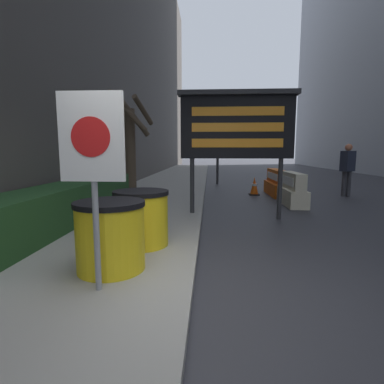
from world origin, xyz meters
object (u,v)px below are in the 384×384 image
at_px(pedestrian_worker, 347,166).
at_px(traffic_cone_mid, 254,186).
at_px(barrel_drum_foreground, 111,235).
at_px(barrel_drum_middle, 141,218).
at_px(warning_sign, 92,153).
at_px(jersey_barrier_orange_far, 277,184).
at_px(message_board, 237,126).
at_px(traffic_cone_near, 288,191).
at_px(jersey_barrier_cream, 292,191).
at_px(traffic_light_near_curb, 218,127).

bearing_deg(pedestrian_worker, traffic_cone_mid, 143.84).
bearing_deg(pedestrian_worker, barrel_drum_foreground, -162.74).
xyz_separation_m(barrel_drum_middle, warning_sign, (-0.11, -1.50, 0.96)).
bearing_deg(jersey_barrier_orange_far, traffic_cone_mid, -177.89).
distance_m(message_board, jersey_barrier_orange_far, 4.56).
bearing_deg(traffic_cone_near, jersey_barrier_cream, -86.06).
distance_m(jersey_barrier_cream, jersey_barrier_orange_far, 1.97).
xyz_separation_m(barrel_drum_foreground, traffic_cone_mid, (2.74, 7.20, -0.23)).
relative_size(barrel_drum_foreground, traffic_cone_mid, 1.31).
bearing_deg(barrel_drum_middle, jersey_barrier_cream, 51.87).
xyz_separation_m(barrel_drum_middle, pedestrian_worker, (5.66, 6.09, 0.51)).
distance_m(message_board, pedestrian_worker, 5.56).
relative_size(barrel_drum_foreground, traffic_light_near_curb, 0.23).
relative_size(barrel_drum_middle, traffic_light_near_curb, 0.23).
height_order(traffic_cone_mid, traffic_light_near_curb, traffic_light_near_curb).
xyz_separation_m(barrel_drum_middle, message_board, (1.60, 2.42, 1.53)).
bearing_deg(barrel_drum_middle, barrel_drum_foreground, -98.87).
bearing_deg(barrel_drum_middle, message_board, 56.51).
relative_size(warning_sign, jersey_barrier_orange_far, 0.97).
bearing_deg(barrel_drum_foreground, traffic_light_near_curb, 81.79).
height_order(jersey_barrier_cream, pedestrian_worker, pedestrian_worker).
height_order(jersey_barrier_cream, traffic_cone_mid, jersey_barrier_cream).
xyz_separation_m(barrel_drum_foreground, jersey_barrier_cream, (3.53, 5.26, -0.13)).
distance_m(traffic_cone_near, traffic_cone_mid, 1.76).
relative_size(traffic_light_near_curb, pedestrian_worker, 2.05).
height_order(warning_sign, message_board, message_board).
xyz_separation_m(message_board, pedestrian_worker, (4.06, 3.67, -1.02)).
bearing_deg(traffic_cone_near, barrel_drum_middle, -125.72).
distance_m(barrel_drum_foreground, jersey_barrier_cream, 6.33).
relative_size(warning_sign, pedestrian_worker, 1.10).
distance_m(jersey_barrier_orange_far, traffic_cone_near, 1.61).
height_order(traffic_cone_near, traffic_light_near_curb, traffic_light_near_curb).
distance_m(message_board, traffic_cone_mid, 4.33).
bearing_deg(warning_sign, jersey_barrier_cream, 59.00).
distance_m(warning_sign, traffic_cone_mid, 8.29).
bearing_deg(jersey_barrier_orange_far, barrel_drum_foreground, -116.01).
height_order(jersey_barrier_orange_far, traffic_light_near_curb, traffic_light_near_curb).
height_order(jersey_barrier_cream, jersey_barrier_orange_far, jersey_barrier_cream).
relative_size(jersey_barrier_orange_far, traffic_cone_near, 2.88).
height_order(traffic_cone_mid, pedestrian_worker, pedestrian_worker).
height_order(barrel_drum_foreground, traffic_cone_mid, barrel_drum_foreground).
xyz_separation_m(jersey_barrier_cream, traffic_cone_mid, (-0.79, 1.94, -0.10)).
xyz_separation_m(traffic_light_near_curb, pedestrian_worker, (4.27, -3.60, -1.60)).
bearing_deg(warning_sign, traffic_light_near_curb, 82.39).
relative_size(jersey_barrier_cream, traffic_light_near_curb, 0.44).
distance_m(jersey_barrier_orange_far, pedestrian_worker, 2.38).
height_order(traffic_light_near_curb, pedestrian_worker, traffic_light_near_curb).
bearing_deg(traffic_light_near_curb, jersey_barrier_cream, -69.72).
height_order(barrel_drum_foreground, barrel_drum_middle, same).
distance_m(warning_sign, pedestrian_worker, 9.54).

